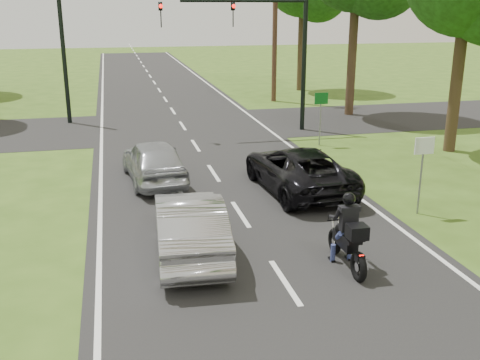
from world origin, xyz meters
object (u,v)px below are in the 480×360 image
object	(u,v)px
traffic_signal	(264,37)
motorcycle_rider	(348,239)
dark_suv	(298,169)
sign_white	(423,157)
utility_pole_far	(275,12)
silver_suv	(154,161)
sign_green	(321,106)
silver_sedan	(189,225)

from	to	relation	value
traffic_signal	motorcycle_rider	bearing A→B (deg)	-97.66
dark_suv	sign_white	distance (m)	3.79
dark_suv	traffic_signal	world-z (taller)	traffic_signal
utility_pole_far	sign_white	size ratio (longest dim) A/B	4.71
silver_suv	utility_pole_far	bearing A→B (deg)	-125.07
utility_pole_far	sign_green	size ratio (longest dim) A/B	4.71
sign_white	traffic_signal	bearing A→B (deg)	97.05
silver_sedan	utility_pole_far	bearing A→B (deg)	-108.05
dark_suv	sign_white	xyz separation A→B (m)	(2.53, -2.68, 0.92)
dark_suv	sign_green	size ratio (longest dim) A/B	2.26
dark_suv	traffic_signal	bearing A→B (deg)	-101.89
traffic_signal	sign_white	bearing A→B (deg)	-82.95
sign_white	motorcycle_rider	bearing A→B (deg)	-140.78
sign_white	utility_pole_far	bearing A→B (deg)	85.49
sign_white	sign_green	size ratio (longest dim) A/B	1.00
motorcycle_rider	sign_green	xyz separation A→B (m)	(3.39, 10.61, 0.93)
motorcycle_rider	silver_sedan	world-z (taller)	motorcycle_rider
sign_white	silver_sedan	bearing A→B (deg)	-169.72
silver_sedan	traffic_signal	xyz separation A→B (m)	(5.02, 12.17, 3.43)
motorcycle_rider	sign_white	distance (m)	4.23
traffic_signal	silver_suv	bearing A→B (deg)	-129.46
silver_sedan	sign_green	xyz separation A→B (m)	(6.58, 9.16, 0.89)
silver_sedan	traffic_signal	bearing A→B (deg)	-109.12
traffic_signal	silver_sedan	bearing A→B (deg)	-112.40
sign_white	dark_suv	bearing A→B (deg)	133.30
silver_suv	traffic_signal	distance (m)	9.09
traffic_signal	utility_pole_far	distance (m)	8.55
traffic_signal	dark_suv	bearing A→B (deg)	-97.94
silver_sedan	traffic_signal	world-z (taller)	traffic_signal
motorcycle_rider	utility_pole_far	bearing A→B (deg)	78.88
sign_white	sign_green	distance (m)	8.00
motorcycle_rider	silver_sedan	distance (m)	3.50
traffic_signal	utility_pole_far	bearing A→B (deg)	70.32
motorcycle_rider	dark_suv	size ratio (longest dim) A/B	0.41
dark_suv	traffic_signal	distance (m)	9.10
traffic_signal	sign_green	world-z (taller)	traffic_signal
traffic_signal	utility_pole_far	size ratio (longest dim) A/B	0.64
traffic_signal	sign_green	xyz separation A→B (m)	(1.56, -3.02, -2.54)
motorcycle_rider	silver_suv	xyz separation A→B (m)	(-3.52, 7.13, 0.03)
utility_pole_far	sign_white	xyz separation A→B (m)	(-1.50, -19.02, -3.49)
sign_white	sign_green	world-z (taller)	same
dark_suv	silver_suv	world-z (taller)	silver_suv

